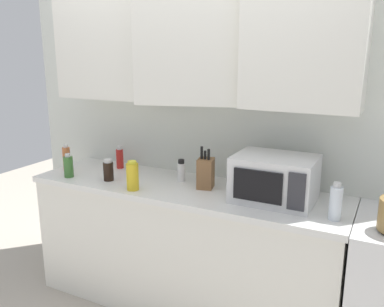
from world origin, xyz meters
name	(u,v)px	position (x,y,z in m)	size (l,w,h in m)	color
wall_back_with_cabinets	(199,84)	(0.00, -0.07, 1.57)	(3.05, 0.51, 2.60)	silver
counter_run	(184,246)	(0.00, -0.30, 0.45)	(2.18, 0.63, 0.90)	white
microwave	(275,179)	(0.62, -0.30, 1.04)	(0.48, 0.37, 0.28)	silver
knife_block	(206,173)	(0.14, -0.27, 1.00)	(0.12, 0.14, 0.28)	brown
bottle_soy_dark	(108,170)	(-0.53, -0.43, 0.97)	(0.07, 0.07, 0.16)	black
bottle_clear_tall	(336,203)	(0.99, -0.43, 1.00)	(0.07, 0.07, 0.21)	silver
bottle_yellow_mustard	(133,176)	(-0.26, -0.52, 0.99)	(0.08, 0.08, 0.20)	gold
bottle_white_jar	(181,171)	(-0.07, -0.21, 0.97)	(0.05, 0.05, 0.16)	white
bottle_red_sauce	(120,158)	(-0.65, -0.14, 0.98)	(0.06, 0.06, 0.18)	red
bottle_green_oil	(68,166)	(-0.84, -0.50, 0.98)	(0.07, 0.07, 0.17)	#386B2D
bottle_spice_jar	(67,158)	(-0.98, -0.38, 0.99)	(0.06, 0.06, 0.20)	#BC6638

